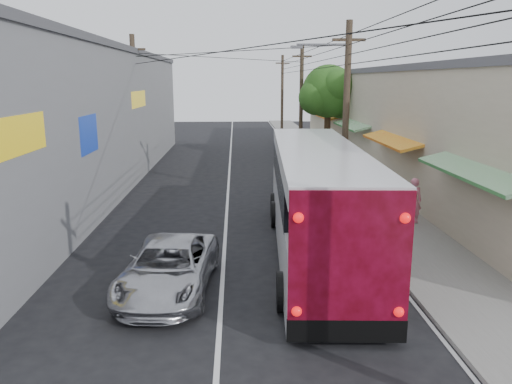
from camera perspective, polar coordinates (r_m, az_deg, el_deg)
ground at (r=10.27m, az=-4.54°, el=-20.12°), size 120.00×120.00×0.00m
sidewalk at (r=29.77m, az=9.50°, el=1.88°), size 3.00×80.00×0.12m
building_right at (r=32.49m, az=16.83°, el=7.91°), size 7.09×40.00×6.25m
building_left at (r=28.13m, az=-21.01°, el=7.98°), size 7.20×36.00×7.25m
utility_poles at (r=29.11m, az=3.06°, el=9.86°), size 11.80×45.28×8.00m
street_tree at (r=35.25m, az=8.38°, el=11.13°), size 4.40×4.00×6.60m
coach_bus at (r=16.19m, az=6.94°, el=-0.77°), size 3.30×12.27×3.50m
jeepney at (r=13.65m, az=-9.92°, el=-8.48°), size 2.61×4.99×1.34m
parked_suv at (r=24.61m, az=5.62°, el=1.69°), size 3.15×6.36×1.77m
parked_car_mid at (r=35.22m, az=4.52°, el=4.63°), size 1.93×3.90×1.28m
parked_car_far at (r=40.65m, az=3.60°, el=5.75°), size 1.60×4.06×1.31m
pedestrian_near at (r=20.19m, az=17.52°, el=-0.93°), size 0.71×0.54×1.77m
pedestrian_far at (r=23.06m, az=10.20°, el=0.66°), size 0.77×0.64×1.42m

